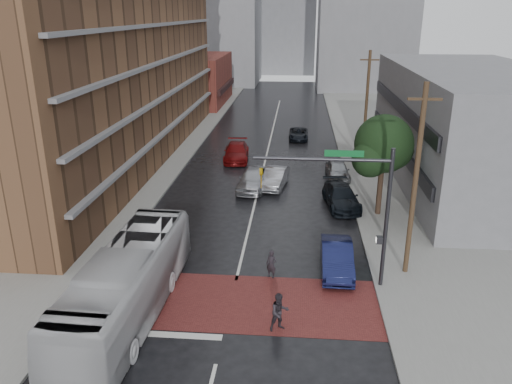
# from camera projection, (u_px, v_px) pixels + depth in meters

# --- Properties ---
(ground) EXTENTS (160.00, 160.00, 0.00)m
(ground) POSITION_uv_depth(u_px,v_px,m) (230.00, 308.00, 23.31)
(ground) COLOR black
(ground) RESTS_ON ground
(crosswalk) EXTENTS (14.00, 5.00, 0.02)m
(crosswalk) POSITION_uv_depth(u_px,v_px,m) (231.00, 302.00, 23.78)
(crosswalk) COLOR maroon
(crosswalk) RESTS_ON ground
(sidewalk_west) EXTENTS (9.00, 90.00, 0.15)m
(sidewalk_west) POSITION_uv_depth(u_px,v_px,m) (146.00, 155.00, 47.62)
(sidewalk_west) COLOR gray
(sidewalk_west) RESTS_ON ground
(sidewalk_east) EXTENTS (9.00, 90.00, 0.15)m
(sidewalk_east) POSITION_uv_depth(u_px,v_px,m) (390.00, 161.00, 45.77)
(sidewalk_east) COLOR gray
(sidewalk_east) RESTS_ON ground
(storefront_west) EXTENTS (8.00, 16.00, 7.00)m
(storefront_west) POSITION_uv_depth(u_px,v_px,m) (198.00, 80.00, 73.65)
(storefront_west) COLOR maroon
(storefront_west) RESTS_ON ground
(building_east) EXTENTS (11.00, 26.00, 9.00)m
(building_east) POSITION_uv_depth(u_px,v_px,m) (471.00, 127.00, 39.18)
(building_east) COLOR gray
(building_east) RESTS_ON ground
(distant_tower_center) EXTENTS (12.00, 10.00, 24.00)m
(distant_tower_center) POSITION_uv_depth(u_px,v_px,m) (288.00, 16.00, 108.18)
(distant_tower_center) COLOR gray
(distant_tower_center) RESTS_ON ground
(street_tree) EXTENTS (4.20, 4.10, 6.90)m
(street_tree) POSITION_uv_depth(u_px,v_px,m) (384.00, 148.00, 32.28)
(street_tree) COLOR #332319
(street_tree) RESTS_ON ground
(signal_mast) EXTENTS (6.50, 0.30, 7.20)m
(signal_mast) POSITION_uv_depth(u_px,v_px,m) (357.00, 198.00, 23.57)
(signal_mast) COLOR #2D2D33
(signal_mast) RESTS_ON ground
(utility_pole_near) EXTENTS (1.60, 0.26, 10.00)m
(utility_pole_near) POSITION_uv_depth(u_px,v_px,m) (415.00, 182.00, 24.60)
(utility_pole_near) COLOR #473321
(utility_pole_near) RESTS_ON ground
(utility_pole_far) EXTENTS (1.60, 0.26, 10.00)m
(utility_pole_far) POSITION_uv_depth(u_px,v_px,m) (366.00, 108.00, 43.33)
(utility_pole_far) COLOR #473321
(utility_pole_far) RESTS_ON ground
(transit_bus) EXTENTS (3.15, 11.82, 3.27)m
(transit_bus) POSITION_uv_depth(u_px,v_px,m) (128.00, 284.00, 22.17)
(transit_bus) COLOR #BABABC
(transit_bus) RESTS_ON ground
(pedestrian_a) EXTENTS (0.65, 0.55, 1.52)m
(pedestrian_a) POSITION_uv_depth(u_px,v_px,m) (271.00, 264.00, 25.72)
(pedestrian_a) COLOR black
(pedestrian_a) RESTS_ON ground
(pedestrian_b) EXTENTS (1.06, 0.96, 1.76)m
(pedestrian_b) POSITION_uv_depth(u_px,v_px,m) (280.00, 312.00, 21.42)
(pedestrian_b) COLOR #272227
(pedestrian_b) RESTS_ON ground
(car_travel_a) EXTENTS (2.49, 5.11, 1.68)m
(car_travel_a) POSITION_uv_depth(u_px,v_px,m) (253.00, 179.00, 38.50)
(car_travel_a) COLOR #B0B2B8
(car_travel_a) RESTS_ON ground
(car_travel_b) EXTENTS (2.28, 4.72, 1.49)m
(car_travel_b) POSITION_uv_depth(u_px,v_px,m) (275.00, 178.00, 39.09)
(car_travel_b) COLOR #B0B2B8
(car_travel_b) RESTS_ON ground
(car_travel_c) EXTENTS (2.57, 5.54, 1.57)m
(car_travel_c) POSITION_uv_depth(u_px,v_px,m) (236.00, 152.00, 46.19)
(car_travel_c) COLOR #670B0C
(car_travel_c) RESTS_ON ground
(suv_travel) EXTENTS (2.01, 4.33, 1.20)m
(suv_travel) POSITION_uv_depth(u_px,v_px,m) (299.00, 134.00, 53.72)
(suv_travel) COLOR black
(suv_travel) RESTS_ON ground
(car_parked_near) EXTENTS (1.67, 4.66, 1.53)m
(car_parked_near) POSITION_uv_depth(u_px,v_px,m) (337.00, 258.00, 26.38)
(car_parked_near) COLOR #12163F
(car_parked_near) RESTS_ON ground
(car_parked_mid) EXTENTS (2.78, 5.42, 1.51)m
(car_parked_mid) POSITION_uv_depth(u_px,v_px,m) (341.00, 197.00, 35.13)
(car_parked_mid) COLOR black
(car_parked_mid) RESTS_ON ground
(car_parked_far) EXTENTS (2.03, 4.46, 1.49)m
(car_parked_far) POSITION_uv_depth(u_px,v_px,m) (338.00, 170.00, 41.03)
(car_parked_far) COLOR #9A9EA2
(car_parked_far) RESTS_ON ground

